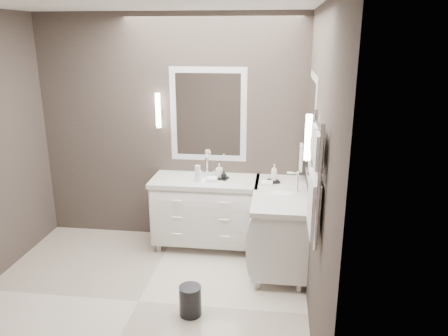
# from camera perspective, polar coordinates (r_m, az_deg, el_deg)

# --- Properties ---
(floor) EXTENTS (3.20, 3.00, 0.01)m
(floor) POSITION_cam_1_polar(r_m,az_deg,el_deg) (4.45, -11.09, -16.76)
(floor) COLOR silver
(floor) RESTS_ON ground
(ceiling) EXTENTS (3.20, 3.00, 0.01)m
(ceiling) POSITION_cam_1_polar(r_m,az_deg,el_deg) (3.72, -13.60, 20.60)
(ceiling) COLOR white
(ceiling) RESTS_ON wall_back
(wall_back) EXTENTS (3.20, 0.01, 2.70)m
(wall_back) POSITION_cam_1_polar(r_m,az_deg,el_deg) (5.27, -6.89, 4.90)
(wall_back) COLOR #423935
(wall_back) RESTS_ON floor
(wall_front) EXTENTS (3.20, 0.01, 2.70)m
(wall_front) POSITION_cam_1_polar(r_m,az_deg,el_deg) (2.60, -23.20, -9.36)
(wall_front) COLOR #423935
(wall_front) RESTS_ON floor
(wall_right) EXTENTS (0.01, 3.00, 2.70)m
(wall_right) POSITION_cam_1_polar(r_m,az_deg,el_deg) (3.67, 12.16, -0.71)
(wall_right) COLOR #423935
(wall_right) RESTS_ON floor
(vanity_back) EXTENTS (1.24, 0.59, 0.97)m
(vanity_back) POSITION_cam_1_polar(r_m,az_deg,el_deg) (5.17, -2.43, -5.27)
(vanity_back) COLOR white
(vanity_back) RESTS_ON floor
(vanity_right) EXTENTS (0.59, 1.24, 0.97)m
(vanity_right) POSITION_cam_1_polar(r_m,az_deg,el_deg) (4.81, 7.34, -7.19)
(vanity_right) COLOR white
(vanity_right) RESTS_ON floor
(mirror_back) EXTENTS (0.90, 0.02, 1.10)m
(mirror_back) POSITION_cam_1_polar(r_m,az_deg,el_deg) (5.12, -2.08, 6.95)
(mirror_back) COLOR white
(mirror_back) RESTS_ON wall_back
(mirror_right) EXTENTS (0.02, 0.90, 1.10)m
(mirror_right) POSITION_cam_1_polar(r_m,az_deg,el_deg) (4.39, 11.30, 4.94)
(mirror_right) COLOR white
(mirror_right) RESTS_ON wall_right
(sconce_back) EXTENTS (0.06, 0.06, 0.40)m
(sconce_back) POSITION_cam_1_polar(r_m,az_deg,el_deg) (5.18, -8.60, 7.36)
(sconce_back) COLOR white
(sconce_back) RESTS_ON wall_back
(sconce_right) EXTENTS (0.06, 0.06, 0.40)m
(sconce_right) POSITION_cam_1_polar(r_m,az_deg,el_deg) (3.81, 10.93, 3.81)
(sconce_right) COLOR white
(sconce_right) RESTS_ON wall_right
(towel_bar_corner) EXTENTS (0.03, 0.22, 0.30)m
(towel_bar_corner) POSITION_cam_1_polar(r_m,az_deg,el_deg) (5.03, 10.02, 1.45)
(towel_bar_corner) COLOR white
(towel_bar_corner) RESTS_ON wall_right
(towel_ladder) EXTENTS (0.06, 0.58, 0.90)m
(towel_ladder) POSITION_cam_1_polar(r_m,az_deg,el_deg) (3.27, 11.79, -2.08)
(towel_ladder) COLOR white
(towel_ladder) RESTS_ON wall_right
(waste_bin) EXTENTS (0.21, 0.21, 0.28)m
(waste_bin) POSITION_cam_1_polar(r_m,az_deg,el_deg) (4.13, -4.42, -16.89)
(waste_bin) COLOR black
(waste_bin) RESTS_ON floor
(amenity_tray_back) EXTENTS (0.17, 0.15, 0.02)m
(amenity_tray_back) POSITION_cam_1_polar(r_m,az_deg,el_deg) (5.03, -0.32, -1.31)
(amenity_tray_back) COLOR black
(amenity_tray_back) RESTS_ON vanity_back
(amenity_tray_right) EXTENTS (0.15, 0.17, 0.02)m
(amenity_tray_right) POSITION_cam_1_polar(r_m,az_deg,el_deg) (4.96, 6.52, -1.71)
(amenity_tray_right) COLOR black
(amenity_tray_right) RESTS_ON vanity_right
(water_bottle) EXTENTS (0.07, 0.07, 0.19)m
(water_bottle) POSITION_cam_1_polar(r_m,az_deg,el_deg) (4.94, -3.46, -0.71)
(water_bottle) COLOR silver
(water_bottle) RESTS_ON vanity_back
(soap_bottle_a) EXTENTS (0.08, 0.08, 0.15)m
(soap_bottle_a) POSITION_cam_1_polar(r_m,az_deg,el_deg) (5.03, -0.63, -0.29)
(soap_bottle_a) COLOR white
(soap_bottle_a) RESTS_ON amenity_tray_back
(soap_bottle_b) EXTENTS (0.07, 0.07, 0.09)m
(soap_bottle_b) POSITION_cam_1_polar(r_m,az_deg,el_deg) (4.99, -0.02, -0.84)
(soap_bottle_b) COLOR black
(soap_bottle_b) RESTS_ON amenity_tray_back
(soap_bottle_c) EXTENTS (0.09, 0.09, 0.19)m
(soap_bottle_c) POSITION_cam_1_polar(r_m,az_deg,el_deg) (4.93, 6.56, -0.56)
(soap_bottle_c) COLOR white
(soap_bottle_c) RESTS_ON amenity_tray_right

